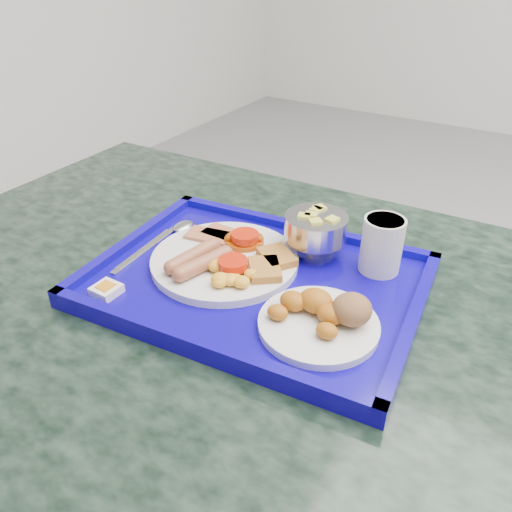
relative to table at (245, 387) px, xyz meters
The scene contains 9 objects.
table is the anchor object (origin of this frame).
tray 0.21m from the table, 68.94° to the left, with size 0.51×0.40×0.03m.
main_plate 0.24m from the table, 150.13° to the left, with size 0.23×0.23×0.04m.
bread_plate 0.27m from the table, 11.12° to the right, with size 0.16×0.16×0.05m.
fruit_bowl 0.30m from the table, 69.52° to the left, with size 0.10×0.10×0.07m.
juice_cup 0.34m from the table, 42.10° to the left, with size 0.06×0.06×0.09m.
spoon 0.30m from the table, 161.75° to the left, with size 0.04×0.19×0.01m.
knife 0.29m from the table, behind, with size 0.01×0.16×0.00m, color #BCBCBE.
jam_packet 0.30m from the table, 141.44° to the right, with size 0.04×0.04×0.01m.
Camera 1 is at (-0.58, -1.16, 1.23)m, focal length 35.00 mm.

